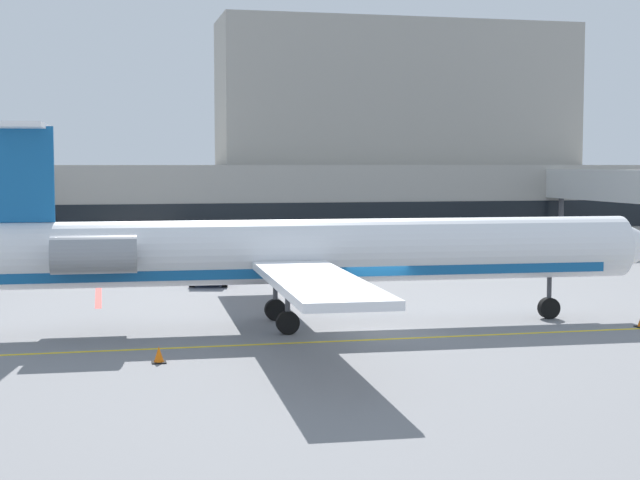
# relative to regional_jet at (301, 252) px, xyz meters

# --- Properties ---
(ground) EXTENTS (120.00, 120.00, 0.11)m
(ground) POSITION_rel_regional_jet_xyz_m (2.82, -1.52, -3.05)
(ground) COLOR slate
(terminal_building) EXTENTS (73.96, 13.62, 19.39)m
(terminal_building) POSITION_rel_regional_jet_xyz_m (12.57, 45.78, 3.93)
(terminal_building) COLOR #ADA89E
(terminal_building) RESTS_ON ground
(jet_bridge_west) EXTENTS (2.40, 21.22, 6.50)m
(jet_bridge_west) POSITION_rel_regional_jet_xyz_m (-13.66, 27.12, 2.12)
(jet_bridge_west) COLOR silver
(jet_bridge_west) RESTS_ON ground
(jet_bridge_east) EXTENTS (2.40, 18.17, 6.23)m
(jet_bridge_east) POSITION_rel_regional_jet_xyz_m (30.02, 28.67, 1.85)
(jet_bridge_east) COLOR silver
(jet_bridge_east) RESTS_ON ground
(regional_jet) EXTENTS (31.77, 25.49, 8.04)m
(regional_jet) POSITION_rel_regional_jet_xyz_m (0.00, 0.00, 0.00)
(regional_jet) COLOR white
(regional_jet) RESTS_ON ground
(baggage_tug) EXTENTS (2.80, 4.47, 2.36)m
(baggage_tug) POSITION_rel_regional_jet_xyz_m (-1.85, 15.23, -1.94)
(baggage_tug) COLOR #1E4CB2
(baggage_tug) RESTS_ON ground
(pushback_tractor) EXTENTS (3.81, 3.10, 2.12)m
(pushback_tractor) POSITION_rel_regional_jet_xyz_m (-13.41, 22.02, -2.04)
(pushback_tractor) COLOR #19389E
(pushback_tractor) RESTS_ON ground
(fuel_tank) EXTENTS (7.96, 2.25, 2.42)m
(fuel_tank) POSITION_rel_regional_jet_xyz_m (-4.48, 26.26, -1.63)
(fuel_tank) COLOR white
(fuel_tank) RESTS_ON ground
(safety_cone_bravo) EXTENTS (0.47, 0.47, 0.55)m
(safety_cone_bravo) POSITION_rel_regional_jet_xyz_m (-6.01, -5.95, -2.75)
(safety_cone_bravo) COLOR orange
(safety_cone_bravo) RESTS_ON ground
(safety_cone_charlie) EXTENTS (0.47, 0.47, 0.55)m
(safety_cone_charlie) POSITION_rel_regional_jet_xyz_m (3.58, 8.78, -2.75)
(safety_cone_charlie) COLOR orange
(safety_cone_charlie) RESTS_ON ground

